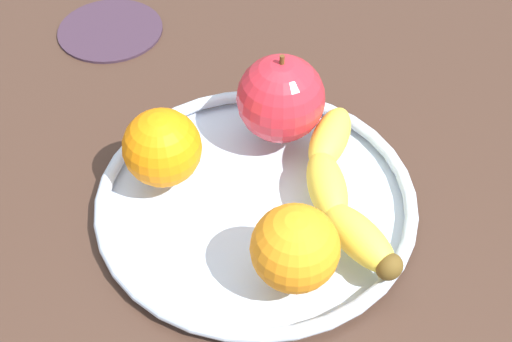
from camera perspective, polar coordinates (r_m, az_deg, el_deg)
ground_plane at (r=65.44cm, az=-0.00°, el=-4.03°), size 144.25×144.25×4.00cm
fruit_bowl at (r=63.19cm, az=-0.00°, el=-2.38°), size 28.47×28.47×1.80cm
banana at (r=61.20cm, az=6.72°, el=-1.38°), size 20.03×7.81×3.28cm
apple at (r=65.25cm, az=1.99°, el=5.82°), size 8.17×8.17×8.97cm
orange_center at (r=54.60cm, az=3.14°, el=-6.19°), size 6.97×6.97×6.97cm
orange_front_left at (r=62.05cm, az=-7.52°, el=1.86°), size 6.94×6.94×6.94cm
ambient_coaster at (r=84.58cm, az=-11.59°, el=11.08°), size 11.95×11.95×0.60cm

